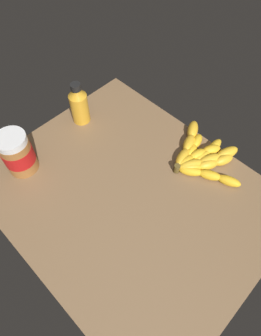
{
  "coord_description": "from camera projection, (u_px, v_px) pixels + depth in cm",
  "views": [
    {
      "loc": [
        31.01,
        -30.71,
        78.46
      ],
      "look_at": [
        -4.13,
        4.69,
        4.49
      ],
      "focal_mm": 31.26,
      "sensor_mm": 36.0,
      "label": 1
    }
  ],
  "objects": [
    {
      "name": "banana_bunch",
      "position": [
        201.0,
        157.0,
        0.95
      ],
      "size": [
        28.31,
        21.76,
        3.65
      ],
      "color": "gold",
      "rests_on": "ground_plane"
    },
    {
      "name": "peanut_butter_jar",
      "position": [
        18.0,
        153.0,
        0.89
      ],
      "size": [
        9.59,
        9.59,
        14.65
      ],
      "color": "#9E602D",
      "rests_on": "ground_plane"
    },
    {
      "name": "ground_plane",
      "position": [
        129.0,
        197.0,
        0.91
      ],
      "size": [
        83.67,
        68.3,
        4.92
      ],
      "primitive_type": "cube",
      "color": "brown"
    },
    {
      "name": "honey_bottle",
      "position": [
        79.0,
        104.0,
        1.01
      ],
      "size": [
        6.28,
        6.28,
        16.03
      ],
      "color": "gold",
      "rests_on": "ground_plane"
    }
  ]
}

